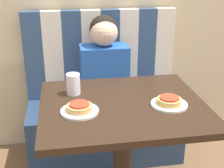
% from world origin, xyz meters
% --- Properties ---
extents(booth_seat, '(1.16, 0.48, 0.44)m').
position_xyz_m(booth_seat, '(0.00, 0.68, 0.22)').
color(booth_seat, navy).
rests_on(booth_seat, ground_plane).
extents(booth_backrest, '(1.16, 0.07, 0.68)m').
position_xyz_m(booth_backrest, '(0.00, 0.88, 0.78)').
color(booth_backrest, navy).
rests_on(booth_backrest, booth_seat).
extents(dining_table, '(0.85, 0.74, 0.78)m').
position_xyz_m(dining_table, '(0.00, 0.00, 0.66)').
color(dining_table, black).
rests_on(dining_table, ground_plane).
extents(person, '(0.34, 0.22, 0.67)m').
position_xyz_m(person, '(0.00, 0.68, 0.78)').
color(person, '#2356B2').
rests_on(person, booth_seat).
extents(plate_left, '(0.19, 0.19, 0.01)m').
position_xyz_m(plate_left, '(-0.23, -0.07, 0.78)').
color(plate_left, white).
rests_on(plate_left, dining_table).
extents(plate_right, '(0.19, 0.19, 0.01)m').
position_xyz_m(plate_right, '(0.23, -0.07, 0.78)').
color(plate_right, white).
rests_on(plate_right, dining_table).
extents(pizza_left, '(0.13, 0.13, 0.04)m').
position_xyz_m(pizza_left, '(-0.23, -0.07, 0.81)').
color(pizza_left, tan).
rests_on(pizza_left, plate_left).
extents(pizza_right, '(0.13, 0.13, 0.04)m').
position_xyz_m(pizza_right, '(0.23, -0.07, 0.81)').
color(pizza_right, tan).
rests_on(pizza_right, plate_right).
extents(drinking_cup, '(0.08, 0.08, 0.12)m').
position_xyz_m(drinking_cup, '(-0.25, 0.16, 0.84)').
color(drinking_cup, silver).
rests_on(drinking_cup, dining_table).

